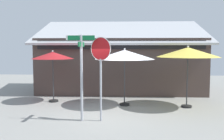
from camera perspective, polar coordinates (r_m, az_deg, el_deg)
ground_plane at (r=9.84m, az=-1.12°, el=-10.23°), size 28.00×28.00×0.10m
cafe_building at (r=15.13m, az=1.99°, el=1.51°), size 9.61×4.71×4.28m
street_sign_post at (r=8.77m, az=-6.88°, el=0.42°), size 0.99×0.93×2.97m
stop_sign at (r=8.69m, az=-2.54°, el=1.75°), size 0.72×0.40×2.91m
patio_umbrella_crimson_left at (r=12.13m, az=-13.14°, el=3.07°), size 1.94×1.94×2.42m
patio_umbrella_ivory_center at (r=11.08m, az=2.84°, el=3.41°), size 2.60×2.60×2.52m
patio_umbrella_mustard_right at (r=11.16m, az=16.63°, el=3.77°), size 2.62×2.62×2.62m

